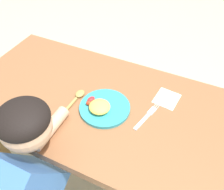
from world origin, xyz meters
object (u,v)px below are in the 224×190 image
Objects in this scene: plate at (103,107)px; person at (32,189)px; spoon at (75,99)px; fork at (147,116)px.

plate is 0.46m from person.
spoon is 0.18× the size of person.
plate is 0.15m from spoon.
person is at bearing -109.64° from plate.
plate reaches higher than fork.
spoon is at bearing 112.28° from fork.
fork is 0.59m from person.
fork is at bearing 12.65° from plate.
person is at bearing 156.89° from fork.
spoon is 0.44m from person.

